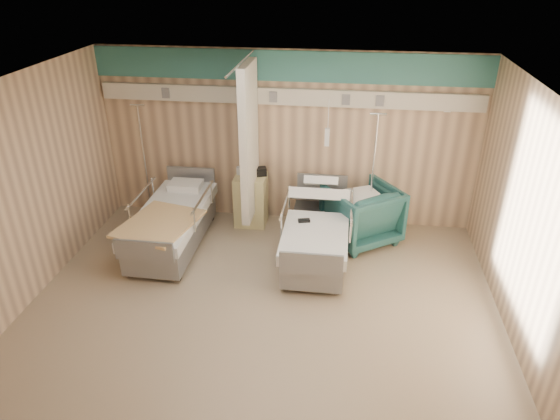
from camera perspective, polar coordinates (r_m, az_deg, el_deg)
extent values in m
cube|color=#87725D|center=(6.54, -2.10, -11.05)|extent=(6.00, 5.00, 0.00)
cube|color=tan|center=(8.04, 0.78, 8.10)|extent=(6.00, 0.04, 2.80)
cube|color=tan|center=(3.79, -9.22, -17.70)|extent=(6.00, 0.04, 2.80)
cube|color=tan|center=(6.92, -27.62, 1.49)|extent=(0.04, 5.00, 2.80)
cube|color=tan|center=(6.06, 26.88, -1.90)|extent=(0.04, 5.00, 2.80)
cube|color=white|center=(5.27, -2.63, 13.51)|extent=(6.00, 5.00, 0.04)
cube|color=#317471|center=(7.72, 0.82, 16.13)|extent=(6.00, 0.04, 0.45)
cube|color=beige|center=(7.79, 0.77, 12.84)|extent=(5.88, 0.08, 0.25)
cylinder|color=silver|center=(6.91, -4.42, 16.48)|extent=(0.03, 1.80, 0.03)
cube|color=beige|center=(7.57, -3.53, 7.67)|extent=(0.12, 0.90, 2.35)
cube|color=#CBC07F|center=(8.23, -3.33, 1.15)|extent=(0.50, 0.48, 0.85)
imported|color=#20504F|center=(7.82, 9.30, -0.43)|extent=(1.37, 1.38, 0.91)
cube|color=white|center=(7.58, 9.33, 2.77)|extent=(0.75, 0.73, 0.07)
cylinder|color=silver|center=(8.14, 9.91, -2.83)|extent=(0.36, 0.36, 0.03)
cylinder|color=silver|center=(7.70, 10.50, 3.55)|extent=(0.03, 0.03, 2.01)
cylinder|color=silver|center=(7.35, 11.17, 10.72)|extent=(0.24, 0.03, 0.03)
cylinder|color=silver|center=(8.98, -14.46, -0.31)|extent=(0.35, 0.35, 0.03)
cylinder|color=silver|center=(8.59, -15.19, 5.29)|extent=(0.03, 0.03, 1.92)
cylinder|color=silver|center=(8.29, -16.01, 11.44)|extent=(0.23, 0.03, 0.03)
cube|color=black|center=(7.13, 2.76, -1.21)|extent=(0.18, 0.12, 0.04)
cube|color=tan|center=(7.25, -13.66, -1.51)|extent=(1.14, 1.32, 0.04)
cube|color=black|center=(8.06, -2.43, 4.41)|extent=(0.27, 0.22, 0.13)
cylinder|color=white|center=(8.12, -4.69, 4.51)|extent=(0.11, 0.11, 0.13)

